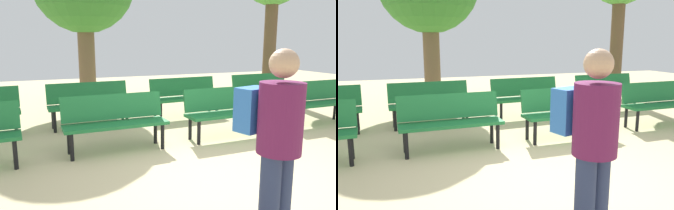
{
  "view_description": "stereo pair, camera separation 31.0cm",
  "coord_description": "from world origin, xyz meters",
  "views": [
    {
      "loc": [
        -2.19,
        -3.46,
        1.71
      ],
      "look_at": [
        0.0,
        2.09,
        0.55
      ],
      "focal_mm": 35.89,
      "sensor_mm": 36.0,
      "label": 1
    },
    {
      "loc": [
        -1.9,
        -3.57,
        1.71
      ],
      "look_at": [
        0.0,
        2.09,
        0.55
      ],
      "focal_mm": 35.89,
      "sensor_mm": 36.0,
      "label": 2
    }
  ],
  "objects": [
    {
      "name": "bench_r0_c1",
      "position": [
        -1.1,
        1.56,
        0.5
      ],
      "size": [
        1.61,
        0.52,
        0.87
      ],
      "rotation": [
        0.0,
        0.0,
        0.02
      ],
      "color": "#1E7238",
      "rests_on": "ground_plane"
    },
    {
      "name": "ground_plane",
      "position": [
        0.0,
        0.0,
        0.0
      ],
      "size": [
        24.0,
        24.0,
        0.0
      ],
      "primitive_type": "plane",
      "color": "beige"
    },
    {
      "name": "bench_r1_c1",
      "position": [
        -1.24,
        3.24,
        0.5
      ],
      "size": [
        1.62,
        0.55,
        0.87
      ],
      "rotation": [
        0.0,
        0.0,
        0.04
      ],
      "color": "#1E7238",
      "rests_on": "ground_plane"
    },
    {
      "name": "bench_r1_c3",
      "position": [
        3.05,
        3.41,
        0.5
      ],
      "size": [
        1.62,
        0.54,
        0.87
      ],
      "rotation": [
        0.0,
        0.0,
        0.04
      ],
      "color": "#1E7238",
      "rests_on": "ground_plane"
    },
    {
      "name": "bench_r0_c2",
      "position": [
        0.94,
        1.59,
        0.5
      ],
      "size": [
        1.61,
        0.53,
        0.87
      ],
      "rotation": [
        0.0,
        0.0,
        0.03
      ],
      "color": "#1E7238",
      "rests_on": "ground_plane"
    },
    {
      "name": "bench_r0_c3",
      "position": [
        3.12,
        1.75,
        0.5
      ],
      "size": [
        1.61,
        0.53,
        0.87
      ],
      "rotation": [
        0.0,
        0.0,
        0.03
      ],
      "color": "#1E7238",
      "rests_on": "ground_plane"
    },
    {
      "name": "visitor_with_backpack",
      "position": [
        -0.5,
        -1.44,
        0.94
      ],
      "size": [
        0.44,
        0.59,
        1.65
      ],
      "rotation": [
        0.0,
        0.0,
        3.42
      ],
      "color": "navy",
      "rests_on": "ground_plane"
    },
    {
      "name": "bench_r1_c2",
      "position": [
        0.89,
        3.32,
        0.5
      ],
      "size": [
        1.63,
        0.57,
        0.87
      ],
      "rotation": [
        0.0,
        0.0,
        0.06
      ],
      "color": "#1E7238",
      "rests_on": "ground_plane"
    }
  ]
}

